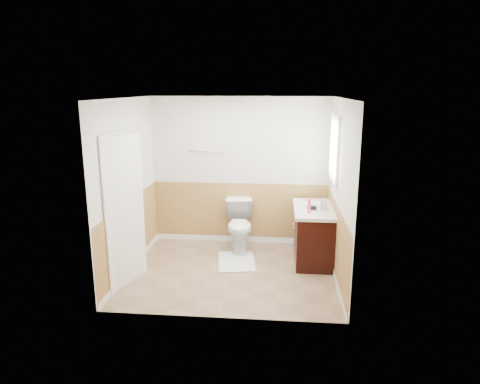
# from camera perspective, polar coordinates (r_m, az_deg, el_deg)

# --- Properties ---
(floor) EXTENTS (3.00, 3.00, 0.00)m
(floor) POSITION_cam_1_polar(r_m,az_deg,el_deg) (6.43, -1.11, -10.52)
(floor) COLOR #8C7051
(floor) RESTS_ON ground
(ceiling) EXTENTS (3.00, 3.00, 0.00)m
(ceiling) POSITION_cam_1_polar(r_m,az_deg,el_deg) (5.86, -1.23, 12.35)
(ceiling) COLOR white
(ceiling) RESTS_ON floor
(wall_back) EXTENTS (3.00, 0.00, 3.00)m
(wall_back) POSITION_cam_1_polar(r_m,az_deg,el_deg) (7.29, -0.02, 2.74)
(wall_back) COLOR silver
(wall_back) RESTS_ON floor
(wall_front) EXTENTS (3.00, 0.00, 3.00)m
(wall_front) POSITION_cam_1_polar(r_m,az_deg,el_deg) (4.78, -2.92, -3.22)
(wall_front) COLOR silver
(wall_front) RESTS_ON floor
(wall_left) EXTENTS (0.00, 3.00, 3.00)m
(wall_left) POSITION_cam_1_polar(r_m,az_deg,el_deg) (6.37, -14.71, 0.66)
(wall_left) COLOR silver
(wall_left) RESTS_ON floor
(wall_right) EXTENTS (0.00, 3.00, 3.00)m
(wall_right) POSITION_cam_1_polar(r_m,az_deg,el_deg) (6.04, 13.11, 0.07)
(wall_right) COLOR silver
(wall_right) RESTS_ON floor
(wainscot_back) EXTENTS (3.00, 0.00, 3.00)m
(wainscot_back) POSITION_cam_1_polar(r_m,az_deg,el_deg) (7.46, -0.03, -2.95)
(wainscot_back) COLOR #B68A48
(wainscot_back) RESTS_ON floor
(wainscot_front) EXTENTS (3.00, 0.00, 3.00)m
(wainscot_front) POSITION_cam_1_polar(r_m,az_deg,el_deg) (5.06, -2.79, -11.33)
(wainscot_front) COLOR #B68A48
(wainscot_front) RESTS_ON floor
(wainscot_left) EXTENTS (0.00, 2.60, 2.60)m
(wainscot_left) POSITION_cam_1_polar(r_m,az_deg,el_deg) (6.57, -14.21, -5.73)
(wainscot_left) COLOR #B68A48
(wainscot_left) RESTS_ON floor
(wainscot_right) EXTENTS (0.00, 2.60, 2.60)m
(wainscot_right) POSITION_cam_1_polar(r_m,az_deg,el_deg) (6.26, 12.63, -6.62)
(wainscot_right) COLOR #B68A48
(wainscot_right) RESTS_ON floor
(toilet) EXTENTS (0.56, 0.86, 0.82)m
(toilet) POSITION_cam_1_polar(r_m,az_deg,el_deg) (7.12, -0.04, -4.52)
(toilet) COLOR white
(toilet) RESTS_ON floor
(bath_mat) EXTENTS (0.65, 0.87, 0.02)m
(bath_mat) POSITION_cam_1_polar(r_m,az_deg,el_deg) (6.75, -0.48, -9.20)
(bath_mat) COLOR silver
(bath_mat) RESTS_ON floor
(vanity_cabinet) EXTENTS (0.55, 1.10, 0.80)m
(vanity_cabinet) POSITION_cam_1_polar(r_m,az_deg,el_deg) (6.80, 9.69, -5.72)
(vanity_cabinet) COLOR black
(vanity_cabinet) RESTS_ON floor
(vanity_knob_left) EXTENTS (0.03, 0.03, 0.03)m
(vanity_knob_left) POSITION_cam_1_polar(r_m,az_deg,el_deg) (6.64, 7.21, -4.74)
(vanity_knob_left) COLOR silver
(vanity_knob_left) RESTS_ON vanity_cabinet
(vanity_knob_right) EXTENTS (0.03, 0.03, 0.03)m
(vanity_knob_right) POSITION_cam_1_polar(r_m,az_deg,el_deg) (6.83, 7.16, -4.21)
(vanity_knob_right) COLOR white
(vanity_knob_right) RESTS_ON vanity_cabinet
(countertop) EXTENTS (0.60, 1.15, 0.05)m
(countertop) POSITION_cam_1_polar(r_m,az_deg,el_deg) (6.67, 9.75, -2.27)
(countertop) COLOR white
(countertop) RESTS_ON vanity_cabinet
(sink_basin) EXTENTS (0.36, 0.36, 0.02)m
(sink_basin) POSITION_cam_1_polar(r_m,az_deg,el_deg) (6.80, 9.75, -1.64)
(sink_basin) COLOR white
(sink_basin) RESTS_ON countertop
(faucet) EXTENTS (0.02, 0.02, 0.14)m
(faucet) POSITION_cam_1_polar(r_m,az_deg,el_deg) (6.80, 11.28, -1.18)
(faucet) COLOR silver
(faucet) RESTS_ON countertop
(lotion_bottle) EXTENTS (0.05, 0.05, 0.22)m
(lotion_bottle) POSITION_cam_1_polar(r_m,az_deg,el_deg) (6.35, 9.17, -1.78)
(lotion_bottle) COLOR #F13E6E
(lotion_bottle) RESTS_ON countertop
(soap_dispenser) EXTENTS (0.10, 0.11, 0.18)m
(soap_dispenser) POSITION_cam_1_polar(r_m,az_deg,el_deg) (6.55, 10.99, -1.57)
(soap_dispenser) COLOR #949DA7
(soap_dispenser) RESTS_ON countertop
(hair_dryer_body) EXTENTS (0.14, 0.07, 0.07)m
(hair_dryer_body) POSITION_cam_1_polar(r_m,az_deg,el_deg) (6.53, 9.50, -2.06)
(hair_dryer_body) COLOR black
(hair_dryer_body) RESTS_ON countertop
(hair_dryer_handle) EXTENTS (0.03, 0.03, 0.07)m
(hair_dryer_handle) POSITION_cam_1_polar(r_m,az_deg,el_deg) (6.58, 9.20, -2.19)
(hair_dryer_handle) COLOR black
(hair_dryer_handle) RESTS_ON countertop
(mirror_panel) EXTENTS (0.02, 0.35, 0.90)m
(mirror_panel) POSITION_cam_1_polar(r_m,az_deg,el_deg) (7.06, 11.89, 4.55)
(mirror_panel) COLOR silver
(mirror_panel) RESTS_ON wall_right
(window_frame) EXTENTS (0.04, 0.80, 1.00)m
(window_frame) POSITION_cam_1_polar(r_m,az_deg,el_deg) (6.52, 12.41, 5.57)
(window_frame) COLOR white
(window_frame) RESTS_ON wall_right
(window_glass) EXTENTS (0.01, 0.70, 0.90)m
(window_glass) POSITION_cam_1_polar(r_m,az_deg,el_deg) (6.52, 12.55, 5.56)
(window_glass) COLOR white
(window_glass) RESTS_ON wall_right
(door) EXTENTS (0.29, 0.78, 2.04)m
(door) POSITION_cam_1_polar(r_m,az_deg,el_deg) (5.98, -15.12, -2.48)
(door) COLOR white
(door) RESTS_ON wall_left
(door_frame) EXTENTS (0.02, 0.92, 2.10)m
(door_frame) POSITION_cam_1_polar(r_m,az_deg,el_deg) (6.00, -15.81, -2.37)
(door_frame) COLOR white
(door_frame) RESTS_ON wall_left
(door_knob) EXTENTS (0.06, 0.06, 0.06)m
(door_knob) POSITION_cam_1_polar(r_m,az_deg,el_deg) (6.28, -13.54, -2.29)
(door_knob) COLOR silver
(door_knob) RESTS_ON door
(towel_bar) EXTENTS (0.62, 0.02, 0.02)m
(towel_bar) POSITION_cam_1_polar(r_m,az_deg,el_deg) (7.25, -4.41, 5.45)
(towel_bar) COLOR silver
(towel_bar) RESTS_ON wall_back
(tp_holder_bar) EXTENTS (0.14, 0.02, 0.02)m
(tp_holder_bar) POSITION_cam_1_polar(r_m,az_deg,el_deg) (7.35, -0.85, -1.57)
(tp_holder_bar) COLOR silver
(tp_holder_bar) RESTS_ON wall_back
(tp_roll) EXTENTS (0.10, 0.11, 0.11)m
(tp_roll) POSITION_cam_1_polar(r_m,az_deg,el_deg) (7.35, -0.85, -1.57)
(tp_roll) COLOR white
(tp_roll) RESTS_ON tp_holder_bar
(tp_sheet) EXTENTS (0.10, 0.01, 0.16)m
(tp_sheet) POSITION_cam_1_polar(r_m,az_deg,el_deg) (7.38, -0.85, -2.39)
(tp_sheet) COLOR white
(tp_sheet) RESTS_ON tp_roll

